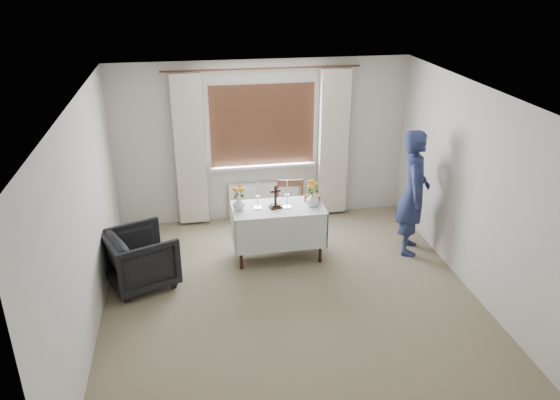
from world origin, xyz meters
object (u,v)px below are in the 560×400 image
at_px(altar_table, 278,232).
at_px(flower_vase_left, 239,203).
at_px(wooden_cross, 275,197).
at_px(armchair, 141,258).
at_px(wooden_chair, 291,213).
at_px(flower_vase_right, 313,200).
at_px(person, 413,193).

bearing_deg(altar_table, flower_vase_left, 178.73).
bearing_deg(wooden_cross, armchair, 179.29).
relative_size(altar_table, armchair, 1.55).
relative_size(wooden_chair, armchair, 1.13).
height_order(altar_table, flower_vase_right, flower_vase_right).
bearing_deg(flower_vase_right, armchair, -171.47).
distance_m(altar_table, person, 1.93).
bearing_deg(armchair, wooden_chair, -90.64).
height_order(altar_table, wooden_cross, wooden_cross).
relative_size(armchair, flower_vase_left, 4.57).
xyz_separation_m(altar_table, armchair, (-1.81, -0.38, -0.02)).
bearing_deg(armchair, flower_vase_left, -95.09).
bearing_deg(altar_table, armchair, -168.13).
relative_size(wooden_chair, wooden_cross, 2.78).
distance_m(wooden_chair, flower_vase_left, 0.98).
xyz_separation_m(wooden_chair, flower_vase_right, (0.20, -0.47, 0.40)).
height_order(armchair, wooden_cross, wooden_cross).
distance_m(altar_table, armchair, 1.85).
height_order(person, flower_vase_right, person).
height_order(armchair, flower_vase_left, flower_vase_left).
xyz_separation_m(wooden_chair, armchair, (-2.07, -0.81, -0.09)).
distance_m(altar_table, flower_vase_left, 0.70).
distance_m(armchair, flower_vase_right, 2.35).
distance_m(wooden_cross, flower_vase_left, 0.49).
xyz_separation_m(person, wooden_cross, (-1.90, 0.09, 0.04)).
bearing_deg(wooden_chair, armchair, -152.78).
relative_size(altar_table, person, 0.70).
height_order(wooden_chair, wooden_cross, wooden_cross).
distance_m(person, flower_vase_right, 1.40).
relative_size(altar_table, flower_vase_left, 7.07).
bearing_deg(armchair, person, -107.83).
relative_size(person, flower_vase_left, 10.10).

